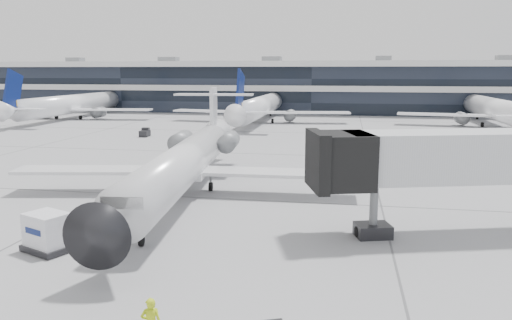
# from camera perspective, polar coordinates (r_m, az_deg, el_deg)

# --- Properties ---
(ground) EXTENTS (220.00, 220.00, 0.00)m
(ground) POSITION_cam_1_polar(r_m,az_deg,el_deg) (36.28, -1.88, -4.53)
(ground) COLOR gray
(ground) RESTS_ON ground
(terminal) EXTENTS (170.00, 22.00, 10.00)m
(terminal) POSITION_cam_1_polar(r_m,az_deg,el_deg) (116.60, 6.74, 8.05)
(terminal) COLOR black
(terminal) RESTS_ON ground
(bg_jet_left) EXTENTS (32.00, 40.00, 9.60)m
(bg_jet_left) POSITION_cam_1_polar(r_m,az_deg,el_deg) (103.97, -20.07, 4.49)
(bg_jet_left) COLOR white
(bg_jet_left) RESTS_ON ground
(bg_jet_center) EXTENTS (32.00, 40.00, 9.60)m
(bg_jet_center) POSITION_cam_1_polar(r_m,az_deg,el_deg) (91.08, 0.52, 4.39)
(bg_jet_center) COLOR white
(bg_jet_center) RESTS_ON ground
(bg_jet_right) EXTENTS (32.00, 40.00, 9.60)m
(bg_jet_right) POSITION_cam_1_polar(r_m,az_deg,el_deg) (93.05, 25.63, 3.51)
(bg_jet_right) COLOR white
(bg_jet_right) RESTS_ON ground
(regional_jet) EXTENTS (26.22, 32.74, 7.56)m
(regional_jet) POSITION_cam_1_polar(r_m,az_deg,el_deg) (37.54, -8.02, -0.09)
(regional_jet) COLOR silver
(regional_jet) RESTS_ON ground
(jet_bridge) EXTENTS (18.75, 8.45, 6.11)m
(jet_bridge) POSITION_cam_1_polar(r_m,az_deg,el_deg) (31.02, 25.63, 0.34)
(jet_bridge) COLOR silver
(jet_bridge) RESTS_ON ground
(cargo_uld) EXTENTS (2.93, 2.59, 1.98)m
(cargo_uld) POSITION_cam_1_polar(r_m,az_deg,el_deg) (28.07, -22.73, -7.66)
(cargo_uld) COLOR black
(cargo_uld) RESTS_ON ground
(traffic_cone) EXTENTS (0.40, 0.40, 0.49)m
(traffic_cone) POSITION_cam_1_polar(r_m,az_deg,el_deg) (48.34, -8.37, -0.63)
(traffic_cone) COLOR #FF500D
(traffic_cone) RESTS_ON ground
(far_tug) EXTENTS (1.28, 2.00, 1.22)m
(far_tug) POSITION_cam_1_polar(r_m,az_deg,el_deg) (72.38, -12.58, 3.07)
(far_tug) COLOR black
(far_tug) RESTS_ON ground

